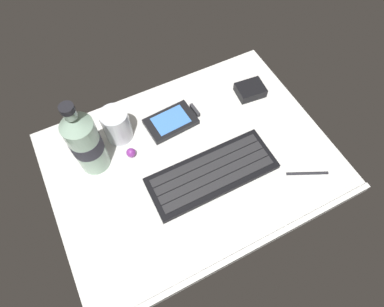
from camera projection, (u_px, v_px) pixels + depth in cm
name	position (u px, v px, depth cm)	size (l,w,h in cm)	color
ground_plane	(192.00, 163.00, 75.61)	(64.00, 48.00, 2.80)	silver
keyboard	(212.00, 173.00, 72.28)	(29.04, 11.10, 1.70)	black
handheld_device	(173.00, 121.00, 79.41)	(13.20, 8.50, 1.50)	black
juice_cup	(117.00, 126.00, 74.80)	(6.40, 6.40, 8.50)	silver
water_bottle	(85.00, 142.00, 66.71)	(6.73, 6.73, 20.80)	#9EC1A8
charger_block	(250.00, 90.00, 83.59)	(7.00, 5.60, 2.40)	black
trackball_mouse	(131.00, 153.00, 74.53)	(2.20, 2.20, 2.20)	purple
stylus_pen	(308.00, 173.00, 72.82)	(0.70, 0.70, 9.50)	#26262B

